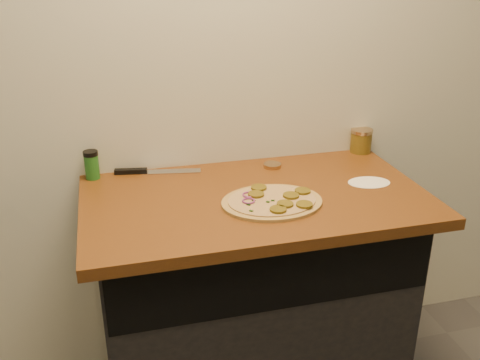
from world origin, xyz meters
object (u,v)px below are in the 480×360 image
object	(u,v)px
pizza	(273,201)
salsa_jar	(361,140)
spice_shaker	(92,165)
chefs_knife	(150,171)

from	to	relation	value
pizza	salsa_jar	xyz separation A→B (m)	(0.52, 0.39, 0.04)
salsa_jar	spice_shaker	world-z (taller)	spice_shaker
pizza	chefs_knife	size ratio (longest dim) A/B	1.05
salsa_jar	pizza	bearing A→B (deg)	-143.03
salsa_jar	chefs_knife	bearing A→B (deg)	-179.27
chefs_knife	salsa_jar	distance (m)	0.89
pizza	salsa_jar	size ratio (longest dim) A/B	3.46
salsa_jar	spice_shaker	size ratio (longest dim) A/B	0.92
pizza	chefs_knife	bearing A→B (deg)	134.73
spice_shaker	salsa_jar	bearing A→B (deg)	0.53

